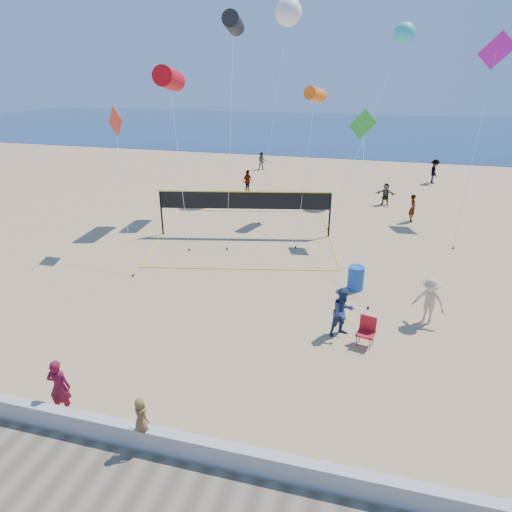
% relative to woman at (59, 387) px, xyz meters
% --- Properties ---
extents(ground, '(120.00, 120.00, 0.00)m').
position_rel_woman_xyz_m(ground, '(2.88, 2.46, -0.83)').
color(ground, tan).
rests_on(ground, ground).
extents(ocean, '(140.00, 50.00, 0.03)m').
position_rel_woman_xyz_m(ocean, '(2.88, 64.46, -0.81)').
color(ocean, navy).
rests_on(ocean, ground).
extents(seawall, '(32.00, 0.30, 0.60)m').
position_rel_woman_xyz_m(seawall, '(2.88, -0.54, -0.53)').
color(seawall, beige).
rests_on(seawall, ground).
extents(woman, '(0.67, 0.50, 1.65)m').
position_rel_woman_xyz_m(woman, '(0.00, 0.00, 0.00)').
color(woman, maroon).
rests_on(woman, ground).
extents(toddler, '(0.52, 0.43, 0.90)m').
position_rel_woman_xyz_m(toddler, '(2.75, -0.61, 0.22)').
color(toddler, brown).
rests_on(toddler, seawall).
extents(bystander_a, '(1.10, 1.08, 1.79)m').
position_rel_woman_xyz_m(bystander_a, '(6.88, 5.90, 0.07)').
color(bystander_a, navy).
rests_on(bystander_a, ground).
extents(bystander_b, '(1.34, 1.08, 1.81)m').
position_rel_woman_xyz_m(bystander_b, '(9.81, 7.52, 0.08)').
color(bystander_b, beige).
rests_on(bystander_b, ground).
extents(far_person_0, '(0.77, 1.08, 1.70)m').
position_rel_woman_xyz_m(far_person_0, '(-1.79, 23.93, 0.02)').
color(far_person_0, gray).
rests_on(far_person_0, ground).
extents(far_person_1, '(1.42, 0.67, 1.48)m').
position_rel_woman_xyz_m(far_person_1, '(8.16, 23.25, -0.09)').
color(far_person_1, gray).
rests_on(far_person_1, ground).
extents(far_person_2, '(0.44, 0.64, 1.68)m').
position_rel_woman_xyz_m(far_person_2, '(9.75, 19.85, 0.01)').
color(far_person_2, gray).
rests_on(far_person_2, ground).
extents(far_person_3, '(0.88, 0.76, 1.58)m').
position_rel_woman_xyz_m(far_person_3, '(-2.83, 32.15, -0.04)').
color(far_person_3, gray).
rests_on(far_person_3, ground).
extents(far_person_4, '(0.83, 1.30, 1.91)m').
position_rel_woman_xyz_m(far_person_4, '(11.85, 30.72, 0.13)').
color(far_person_4, gray).
rests_on(far_person_4, ground).
extents(camp_chair, '(0.66, 0.77, 1.14)m').
position_rel_woman_xyz_m(camp_chair, '(7.73, 5.50, -0.24)').
color(camp_chair, '#B5141E').
rests_on(camp_chair, ground).
extents(trash_barrel, '(0.84, 0.84, 1.02)m').
position_rel_woman_xyz_m(trash_barrel, '(7.10, 9.66, -0.32)').
color(trash_barrel, '#1A4AA9').
rests_on(trash_barrel, ground).
extents(volleyball_net, '(11.27, 11.15, 2.52)m').
position_rel_woman_xyz_m(volleyball_net, '(0.73, 14.81, 0.91)').
color(volleyball_net, black).
rests_on(volleyball_net, ground).
extents(kite_0, '(3.42, 6.01, 8.83)m').
position_rel_woman_xyz_m(kite_0, '(-4.00, 16.41, 7.27)').
color(kite_0, red).
rests_on(kite_0, ground).
extents(kite_1, '(2.45, 8.41, 11.65)m').
position_rel_woman_xyz_m(kite_1, '(-1.30, 19.64, 10.18)').
color(kite_1, black).
rests_on(kite_1, ground).
extents(kite_2, '(1.16, 6.76, 7.73)m').
position_rel_woman_xyz_m(kite_2, '(3.62, 19.39, 6.40)').
color(kite_2, '#FF6310').
rests_on(kite_2, ground).
extents(kite_3, '(2.77, 3.83, 7.04)m').
position_rel_woman_xyz_m(kite_3, '(-4.55, 11.47, 5.11)').
color(kite_3, red).
rests_on(kite_3, ground).
extents(kite_4, '(1.90, 8.38, 6.82)m').
position_rel_woman_xyz_m(kite_4, '(6.63, 15.51, 4.85)').
color(kite_4, green).
rests_on(kite_4, ground).
extents(kite_5, '(2.54, 7.29, 10.58)m').
position_rel_woman_xyz_m(kite_5, '(13.19, 22.14, 8.34)').
color(kite_5, '#BC12A5').
rests_on(kite_5, ground).
extents(kite_6, '(2.11, 8.89, 12.89)m').
position_rel_woman_xyz_m(kite_6, '(0.81, 24.78, 11.17)').
color(kite_6, white).
rests_on(kite_6, ground).
extents(kite_7, '(4.12, 9.47, 11.36)m').
position_rel_woman_xyz_m(kite_7, '(8.25, 25.58, 9.84)').
color(kite_7, '#33C1C1').
rests_on(kite_7, ground).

